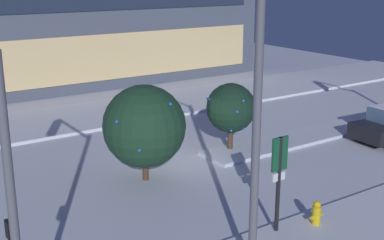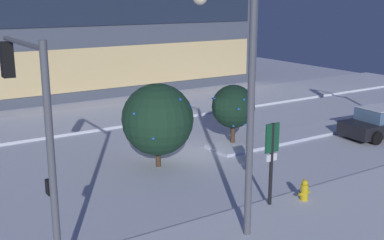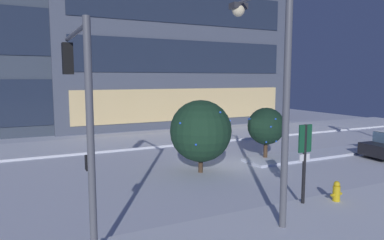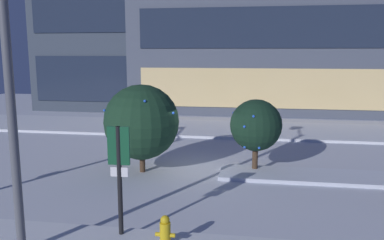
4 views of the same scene
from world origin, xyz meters
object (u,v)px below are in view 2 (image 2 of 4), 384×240
Objects in this scene: decorated_tree_median at (233,107)px; traffic_light_corner_near_left at (30,111)px; fire_hydrant at (304,192)px; street_lamp_arched at (233,73)px; decorated_tree_left_of_median at (158,119)px; car_near at (383,122)px; parking_info_sign at (272,155)px.

traffic_light_corner_near_left is at bearing -153.43° from decorated_tree_median.
decorated_tree_median is at bearing 72.63° from fire_hydrant.
street_lamp_arched is at bearing -127.96° from decorated_tree_median.
fire_hydrant is (3.12, 0.01, -4.29)m from street_lamp_arched.
street_lamp_arched is 6.62m from decorated_tree_left_of_median.
car_near is at bearing -82.16° from traffic_light_corner_near_left.
car_near is 13.63m from street_lamp_arched.
street_lamp_arched is at bearing -179.86° from fire_hydrant.
street_lamp_arched reaches higher than decorated_tree_left_of_median.
decorated_tree_left_of_median is at bearing -53.36° from traffic_light_corner_near_left.
traffic_light_corner_near_left reaches higher than decorated_tree_left_of_median.
decorated_tree_median reaches higher than fire_hydrant.
decorated_tree_left_of_median reaches higher than fire_hydrant.
street_lamp_arched reaches higher than fire_hydrant.
decorated_tree_median is at bearing -28.73° from parking_info_sign.
traffic_light_corner_near_left reaches higher than parking_info_sign.
car_near reaches higher than fire_hydrant.
decorated_tree_median is at bearing -63.43° from traffic_light_corner_near_left.
car_near is 18.22m from traffic_light_corner_near_left.
street_lamp_arched is 8.93m from decorated_tree_median.
fire_hydrant is 7.13m from decorated_tree_median.
decorated_tree_left_of_median is at bearing 173.68° from car_near.
street_lamp_arched reaches higher than parking_info_sign.
street_lamp_arched reaches higher than traffic_light_corner_near_left.
decorated_tree_left_of_median is (6.14, 4.56, -2.03)m from traffic_light_corner_near_left.
decorated_tree_median is (5.20, 6.67, -2.85)m from street_lamp_arched.
traffic_light_corner_near_left is at bearing -143.36° from decorated_tree_left_of_median.
parking_info_sign is (-10.54, -3.49, 1.15)m from car_near.
car_near is at bearing -69.57° from street_lamp_arched.
traffic_light_corner_near_left is 2.03× the size of parking_info_sign.
parking_info_sign is at bearing -75.96° from street_lamp_arched.
street_lamp_arched is 5.31m from fire_hydrant.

